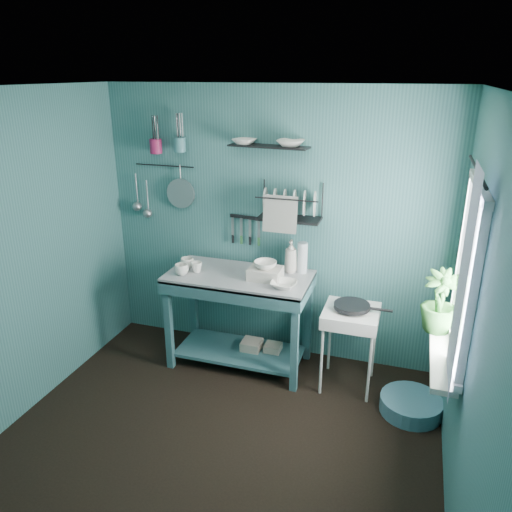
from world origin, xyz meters
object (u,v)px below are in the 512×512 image
(storage_tin_large, at_px, (252,351))
(floor_basin, at_px, (411,405))
(mug_left, at_px, (182,270))
(potted_plant, at_px, (440,301))
(frying_pan, at_px, (352,306))
(utensil_cup_magenta, at_px, (156,146))
(soap_bottle, at_px, (291,256))
(mug_mid, at_px, (197,267))
(storage_tin_small, at_px, (273,354))
(utensil_cup_teal, at_px, (180,145))
(hotplate_stand, at_px, (349,348))
(work_counter, at_px, (240,320))
(colander, at_px, (181,193))
(wash_tub, at_px, (265,273))
(mug_right, at_px, (187,263))
(dish_rack, at_px, (290,202))
(water_bottle, at_px, (302,258))

(storage_tin_large, distance_m, floor_basin, 1.50)
(mug_left, distance_m, potted_plant, 2.15)
(frying_pan, relative_size, floor_basin, 0.61)
(mug_left, relative_size, utensil_cup_magenta, 0.95)
(soap_bottle, distance_m, frying_pan, 0.70)
(mug_mid, xyz_separation_m, utensil_cup_magenta, (-0.53, 0.36, 1.00))
(storage_tin_small, bearing_deg, frying_pan, -9.92)
(soap_bottle, relative_size, utensil_cup_teal, 2.30)
(storage_tin_large, relative_size, floor_basin, 0.45)
(hotplate_stand, distance_m, storage_tin_small, 0.77)
(soap_bottle, xyz_separation_m, utensil_cup_teal, (-1.08, 0.10, 0.92))
(work_counter, relative_size, soap_bottle, 4.25)
(frying_pan, height_order, utensil_cup_teal, utensil_cup_teal)
(colander, bearing_deg, frying_pan, -12.28)
(wash_tub, bearing_deg, floor_basin, -10.81)
(hotplate_stand, xyz_separation_m, storage_tin_small, (-0.71, 0.12, -0.26))
(mug_right, height_order, potted_plant, potted_plant)
(hotplate_stand, xyz_separation_m, potted_plant, (0.65, -0.35, 0.70))
(work_counter, height_order, storage_tin_small, work_counter)
(potted_plant, bearing_deg, storage_tin_small, 160.83)
(mug_left, height_order, frying_pan, mug_left)
(work_counter, distance_m, floor_basin, 1.63)
(dish_rack, relative_size, colander, 1.96)
(dish_rack, distance_m, utensil_cup_magenta, 1.36)
(soap_bottle, bearing_deg, dish_rack, 126.76)
(dish_rack, bearing_deg, hotplate_stand, -22.33)
(frying_pan, bearing_deg, mug_mid, -179.35)
(dish_rack, bearing_deg, frying_pan, -22.33)
(hotplate_stand, height_order, storage_tin_large, hotplate_stand)
(colander, bearing_deg, water_bottle, -5.01)
(mug_right, distance_m, potted_plant, 2.20)
(utensil_cup_magenta, xyz_separation_m, storage_tin_small, (1.21, -0.22, -1.84))
(potted_plant, bearing_deg, frying_pan, 151.76)
(work_counter, xyz_separation_m, hotplate_stand, (1.01, -0.04, -0.09))
(hotplate_stand, relative_size, frying_pan, 2.42)
(water_bottle, relative_size, utensil_cup_magenta, 2.15)
(colander, height_order, potted_plant, colander)
(utensil_cup_magenta, relative_size, storage_tin_large, 0.59)
(water_bottle, xyz_separation_m, hotplate_stand, (0.49, -0.26, -0.68))
(work_counter, xyz_separation_m, storage_tin_small, (0.30, 0.08, -0.35))
(hotplate_stand, height_order, frying_pan, frying_pan)
(soap_bottle, distance_m, storage_tin_small, 0.96)
(mug_mid, distance_m, storage_tin_small, 1.09)
(wash_tub, xyz_separation_m, water_bottle, (0.27, 0.24, 0.09))
(water_bottle, height_order, potted_plant, potted_plant)
(hotplate_stand, bearing_deg, potted_plant, -34.57)
(floor_basin, bearing_deg, hotplate_stand, 157.67)
(work_counter, height_order, dish_rack, dish_rack)
(storage_tin_small, bearing_deg, soap_bottle, 45.00)
(hotplate_stand, relative_size, utensil_cup_teal, 5.59)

